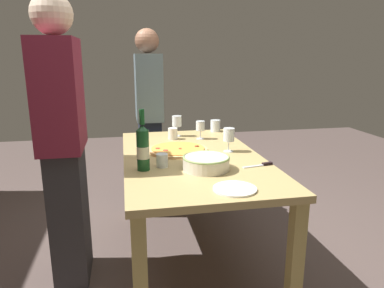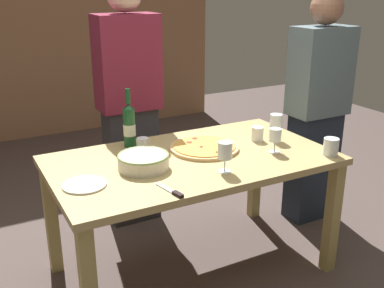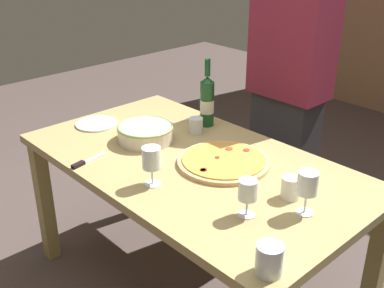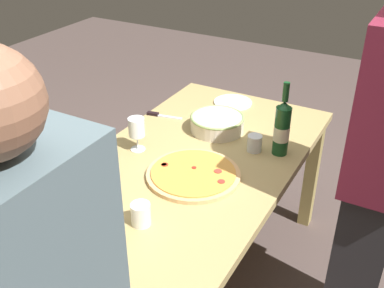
# 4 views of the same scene
# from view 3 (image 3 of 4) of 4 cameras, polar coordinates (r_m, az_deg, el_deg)

# --- Properties ---
(dining_table) EXTENTS (1.60, 0.90, 0.75)m
(dining_table) POSITION_cam_3_polar(r_m,az_deg,el_deg) (2.19, 0.00, -4.08)
(dining_table) COLOR tan
(dining_table) RESTS_ON ground
(pizza) EXTENTS (0.41, 0.41, 0.03)m
(pizza) POSITION_cam_3_polar(r_m,az_deg,el_deg) (2.11, 3.81, -2.11)
(pizza) COLOR #E1AF72
(pizza) RESTS_ON dining_table
(serving_bowl) EXTENTS (0.28, 0.28, 0.08)m
(serving_bowl) POSITION_cam_3_polar(r_m,az_deg,el_deg) (2.33, -5.59, 1.40)
(serving_bowl) COLOR beige
(serving_bowl) RESTS_ON dining_table
(wine_bottle) EXTENTS (0.07, 0.07, 0.36)m
(wine_bottle) POSITION_cam_3_polar(r_m,az_deg,el_deg) (2.47, 1.82, 5.20)
(wine_bottle) COLOR #154821
(wine_bottle) RESTS_ON dining_table
(wine_glass_near_pizza) EXTENTS (0.08, 0.08, 0.17)m
(wine_glass_near_pizza) POSITION_cam_3_polar(r_m,az_deg,el_deg) (1.76, 13.70, -4.70)
(wine_glass_near_pizza) COLOR white
(wine_glass_near_pizza) RESTS_ON dining_table
(wine_glass_by_bottle) EXTENTS (0.08, 0.08, 0.17)m
(wine_glass_by_bottle) POSITION_cam_3_polar(r_m,az_deg,el_deg) (1.91, -4.88, -1.79)
(wine_glass_by_bottle) COLOR white
(wine_glass_by_bottle) RESTS_ON dining_table
(wine_glass_far_left) EXTENTS (0.07, 0.07, 0.15)m
(wine_glass_far_left) POSITION_cam_3_polar(r_m,az_deg,el_deg) (1.72, 6.70, -5.73)
(wine_glass_far_left) COLOR white
(wine_glass_far_left) RESTS_ON dining_table
(cup_amber) EXTENTS (0.07, 0.07, 0.08)m
(cup_amber) POSITION_cam_3_polar(r_m,az_deg,el_deg) (2.41, 0.49, 2.23)
(cup_amber) COLOR white
(cup_amber) RESTS_ON dining_table
(cup_ceramic) EXTENTS (0.09, 0.09, 0.10)m
(cup_ceramic) POSITION_cam_3_polar(r_m,az_deg,el_deg) (1.49, 9.27, -13.51)
(cup_ceramic) COLOR white
(cup_ceramic) RESTS_ON dining_table
(cup_spare) EXTENTS (0.07, 0.07, 0.09)m
(cup_spare) POSITION_cam_3_polar(r_m,az_deg,el_deg) (1.88, 11.76, -5.13)
(cup_spare) COLOR white
(cup_spare) RESTS_ON dining_table
(side_plate) EXTENTS (0.22, 0.22, 0.01)m
(side_plate) POSITION_cam_3_polar(r_m,az_deg,el_deg) (2.57, -11.40, 2.40)
(side_plate) COLOR white
(side_plate) RESTS_ON dining_table
(pizza_knife) EXTENTS (0.06, 0.20, 0.02)m
(pizza_knife) POSITION_cam_3_polar(r_m,az_deg,el_deg) (2.17, -12.73, -2.10)
(pizza_knife) COLOR silver
(pizza_knife) RESTS_ON dining_table
(person_host) EXTENTS (0.42, 0.24, 1.74)m
(person_host) POSITION_cam_3_polar(r_m,az_deg,el_deg) (2.70, 11.51, 6.43)
(person_host) COLOR #2C2A2D
(person_host) RESTS_ON ground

